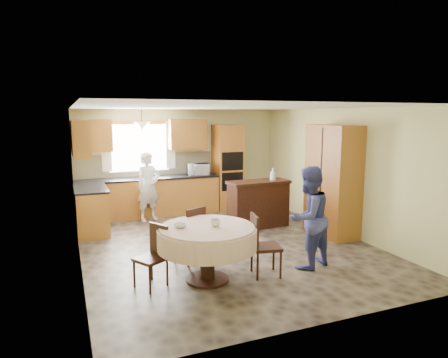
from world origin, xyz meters
TOP-DOWN VIEW (x-y plane):
  - floor at (0.00, 0.00)m, footprint 5.00×6.00m
  - ceiling at (0.00, 0.00)m, footprint 5.00×6.00m
  - wall_back at (0.00, 3.00)m, footprint 5.00×0.02m
  - wall_front at (0.00, -3.00)m, footprint 5.00×0.02m
  - wall_left at (-2.50, 0.00)m, footprint 0.02×6.00m
  - wall_right at (2.50, 0.00)m, footprint 0.02×6.00m
  - window at (-1.00, 2.98)m, footprint 1.40×0.03m
  - curtain_left at (-1.75, 2.93)m, footprint 0.22×0.02m
  - curtain_right at (-0.25, 2.93)m, footprint 0.22×0.02m
  - base_cab_back at (-0.85, 2.70)m, footprint 3.30×0.60m
  - counter_back at (-0.85, 2.70)m, footprint 3.30×0.64m
  - base_cab_left at (-2.20, 1.80)m, footprint 0.60×1.20m
  - counter_left at (-2.20, 1.80)m, footprint 0.64×1.20m
  - backsplash at (-0.85, 2.99)m, footprint 3.30×0.02m
  - wall_cab_left at (-2.05, 2.83)m, footprint 0.85×0.33m
  - wall_cab_right at (0.15, 2.83)m, footprint 0.90×0.33m
  - wall_cab_side at (-2.33, 1.80)m, footprint 0.33×1.20m
  - oven_tower at (1.15, 2.69)m, footprint 0.66×0.62m
  - oven_upper at (1.15, 2.38)m, footprint 0.56×0.01m
  - oven_lower at (1.15, 2.38)m, footprint 0.56×0.01m
  - pendant at (-1.00, 2.50)m, footprint 0.36×0.36m
  - sideboard at (1.12, 0.90)m, footprint 1.33×0.60m
  - space_heater at (1.55, 0.99)m, footprint 0.42×0.32m
  - cupboard at (2.22, -0.14)m, footprint 0.57×1.14m
  - dining_table at (-0.83, -1.36)m, footprint 1.41×1.41m
  - chair_left at (-1.57, -1.22)m, footprint 0.51×0.51m
  - chair_back at (-0.82, -0.59)m, footprint 0.52×0.52m
  - chair_right at (-0.03, -1.47)m, footprint 0.48×0.48m
  - framed_picture at (2.47, 0.56)m, footprint 0.06×0.54m
  - microwave at (0.36, 2.65)m, footprint 0.55×0.42m
  - person_sink at (-0.94, 2.30)m, footprint 0.66×0.55m
  - person_dining at (0.80, -1.44)m, footprint 0.93×0.82m
  - bowl_sideboard at (0.79, 0.90)m, footprint 0.22×0.22m
  - bottle_sideboard at (1.45, 0.90)m, footprint 0.14×0.14m
  - cup_table at (-0.72, -1.40)m, footprint 0.17×0.17m
  - bowl_table at (-1.20, -1.27)m, footprint 0.22×0.22m

SIDE VIEW (x-z plane):
  - floor at x=0.00m, z-range -0.01..0.01m
  - space_heater at x=1.55m, z-range 0.00..0.53m
  - base_cab_back at x=-0.85m, z-range 0.00..0.88m
  - base_cab_left at x=-2.20m, z-range 0.00..0.88m
  - sideboard at x=1.12m, z-range 0.00..0.93m
  - chair_left at x=-1.57m, z-range 0.05..0.91m
  - chair_back at x=-0.82m, z-range 0.05..0.97m
  - chair_right at x=-0.03m, z-range 0.05..0.98m
  - dining_table at x=-0.83m, z-range 0.23..1.03m
  - oven_lower at x=1.15m, z-range 0.53..0.97m
  - person_sink at x=-0.94m, z-range 0.00..1.55m
  - person_dining at x=0.80m, z-range 0.00..1.60m
  - bowl_table at x=-1.20m, z-range 0.81..0.86m
  - cup_table at x=-0.72m, z-range 0.81..0.91m
  - counter_back at x=-0.85m, z-range 0.88..0.92m
  - counter_left at x=-2.20m, z-range 0.88..0.92m
  - bowl_sideboard at x=0.79m, z-range 0.93..0.99m
  - microwave at x=0.36m, z-range 0.92..1.20m
  - oven_tower at x=1.15m, z-range 0.00..2.12m
  - cupboard at x=2.22m, z-range 0.00..2.17m
  - bottle_sideboard at x=1.45m, z-range 0.93..1.25m
  - backsplash at x=-0.85m, z-range 0.90..1.46m
  - wall_back at x=0.00m, z-range 0.00..2.50m
  - wall_front at x=0.00m, z-range 0.00..2.50m
  - wall_left at x=-2.50m, z-range 0.00..2.50m
  - wall_right at x=2.50m, z-range 0.00..2.50m
  - oven_upper at x=1.15m, z-range 1.02..1.48m
  - window at x=-1.00m, z-range 1.05..2.15m
  - curtain_left at x=-1.75m, z-range 1.08..2.22m
  - curtain_right at x=-0.25m, z-range 1.08..2.22m
  - framed_picture at x=2.47m, z-range 1.56..2.00m
  - wall_cab_left at x=-2.05m, z-range 1.55..2.27m
  - wall_cab_right at x=0.15m, z-range 1.55..2.27m
  - wall_cab_side at x=-2.33m, z-range 1.55..2.27m
  - pendant at x=-1.00m, z-range 2.03..2.21m
  - ceiling at x=0.00m, z-range 2.50..2.50m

